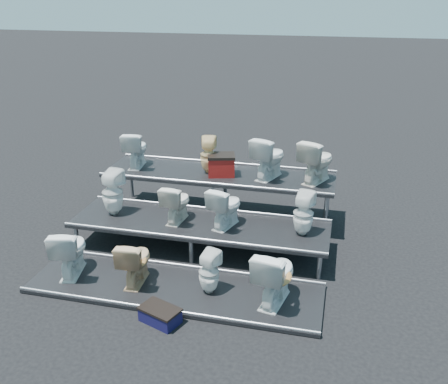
% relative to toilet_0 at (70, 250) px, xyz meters
% --- Properties ---
extents(ground, '(80.00, 80.00, 0.00)m').
position_rel_toilet_0_xyz_m(ground, '(1.60, 1.30, -0.44)').
color(ground, black).
rests_on(ground, ground).
extents(tier_front, '(4.20, 1.20, 0.06)m').
position_rel_toilet_0_xyz_m(tier_front, '(1.60, 0.00, -0.41)').
color(tier_front, black).
rests_on(tier_front, ground).
extents(tier_mid, '(4.20, 1.20, 0.46)m').
position_rel_toilet_0_xyz_m(tier_mid, '(1.60, 1.30, -0.21)').
color(tier_mid, black).
rests_on(tier_mid, ground).
extents(tier_back, '(4.20, 1.20, 0.86)m').
position_rel_toilet_0_xyz_m(tier_back, '(1.60, 2.60, -0.01)').
color(tier_back, black).
rests_on(tier_back, ground).
extents(toilet_0, '(0.57, 0.81, 0.75)m').
position_rel_toilet_0_xyz_m(toilet_0, '(0.00, 0.00, 0.00)').
color(toilet_0, white).
rests_on(toilet_0, tier_front).
extents(toilet_1, '(0.42, 0.69, 0.69)m').
position_rel_toilet_0_xyz_m(toilet_1, '(1.02, 0.00, -0.03)').
color(toilet_1, tan).
rests_on(toilet_1, tier_front).
extents(toilet_2, '(0.36, 0.36, 0.63)m').
position_rel_toilet_0_xyz_m(toilet_2, '(2.12, 0.00, -0.06)').
color(toilet_2, white).
rests_on(toilet_2, tier_front).
extents(toilet_3, '(0.60, 0.86, 0.80)m').
position_rel_toilet_0_xyz_m(toilet_3, '(3.03, 0.00, 0.03)').
color(toilet_3, white).
rests_on(toilet_3, tier_front).
extents(toilet_4, '(0.39, 0.40, 0.77)m').
position_rel_toilet_0_xyz_m(toilet_4, '(0.10, 1.30, 0.41)').
color(toilet_4, white).
rests_on(toilet_4, tier_mid).
extents(toilet_5, '(0.42, 0.66, 0.64)m').
position_rel_toilet_0_xyz_m(toilet_5, '(1.22, 1.30, 0.35)').
color(toilet_5, silver).
rests_on(toilet_5, tier_mid).
extents(toilet_6, '(0.56, 0.74, 0.68)m').
position_rel_toilet_0_xyz_m(toilet_6, '(2.04, 1.30, 0.36)').
color(toilet_6, white).
rests_on(toilet_6, tier_mid).
extents(toilet_7, '(0.37, 0.38, 0.70)m').
position_rel_toilet_0_xyz_m(toilet_7, '(3.27, 1.30, 0.37)').
color(toilet_7, white).
rests_on(toilet_7, tier_mid).
extents(toilet_8, '(0.45, 0.71, 0.68)m').
position_rel_toilet_0_xyz_m(toilet_8, '(-0.01, 2.60, 0.77)').
color(toilet_8, white).
rests_on(toilet_8, tier_back).
extents(toilet_9, '(0.35, 0.36, 0.67)m').
position_rel_toilet_0_xyz_m(toilet_9, '(1.40, 2.60, 0.76)').
color(toilet_9, '#F2D192').
rests_on(toilet_9, tier_back).
extents(toilet_10, '(0.66, 0.85, 0.76)m').
position_rel_toilet_0_xyz_m(toilet_10, '(2.51, 2.60, 0.80)').
color(toilet_10, white).
rests_on(toilet_10, tier_back).
extents(toilet_11, '(0.70, 0.86, 0.77)m').
position_rel_toilet_0_xyz_m(toilet_11, '(3.35, 2.60, 0.81)').
color(toilet_11, silver).
rests_on(toilet_11, tier_back).
extents(red_crate, '(0.55, 0.48, 0.34)m').
position_rel_toilet_0_xyz_m(red_crate, '(1.66, 2.52, 0.59)').
color(red_crate, maroon).
rests_on(red_crate, tier_back).
extents(step_stool, '(0.57, 0.46, 0.18)m').
position_rel_toilet_0_xyz_m(step_stool, '(1.66, -0.73, -0.35)').
color(step_stool, '#100E35').
rests_on(step_stool, ground).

